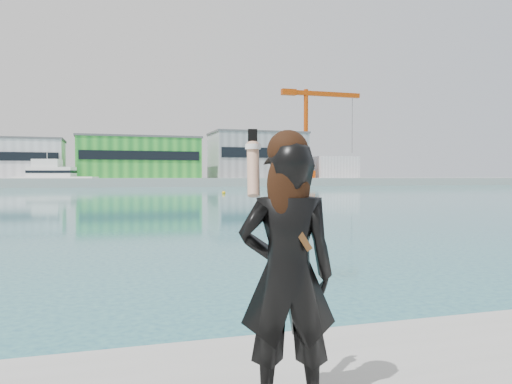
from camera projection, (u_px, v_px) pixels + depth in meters
far_quay at (106, 182)px, 127.93m from camera, size 320.00×40.00×2.00m
warehouse_white at (10, 158)px, 119.32m from camera, size 24.48×15.35×9.50m
warehouse_green at (138, 158)px, 128.17m from camera, size 30.60×16.36×10.50m
warehouse_grey_right at (257, 155)px, 137.59m from camera, size 25.50×15.35×12.50m
ancillary_shed at (333, 167)px, 142.30m from camera, size 12.00×10.00×6.00m
dock_crane at (310, 130)px, 135.57m from camera, size 23.00×4.00×24.00m
flagpole_right at (198, 160)px, 125.69m from camera, size 1.28×0.16×8.00m
motor_yacht at (54, 177)px, 112.48m from camera, size 18.40×9.79×8.28m
buoy_near at (224, 194)px, 67.65m from camera, size 0.50×0.50×0.50m
woman at (287, 267)px, 3.29m from camera, size 0.73×0.57×1.87m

